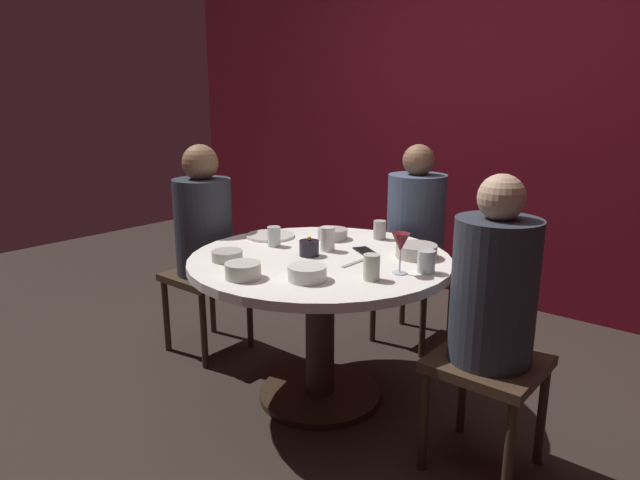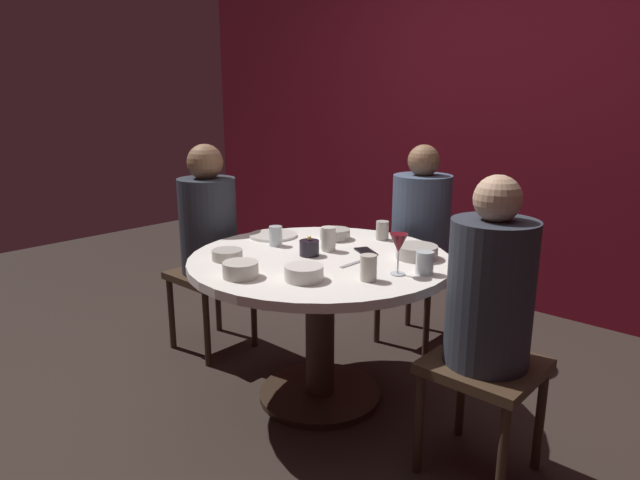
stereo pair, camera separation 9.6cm
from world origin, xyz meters
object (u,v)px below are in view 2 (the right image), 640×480
object	(u,v)px
candle_holder	(309,248)
wine_glass	(399,245)
dining_table	(320,290)
seated_diner_left	(208,226)
cup_by_left_diner	(328,239)
cup_center_front	(382,230)
seated_diner_right	(490,298)
bowl_sauce_side	(335,234)
cell_phone	(366,252)
bowl_serving_large	(304,273)
seated_diner_back	(421,224)
bowl_salad_center	(417,252)
dinner_plate	(273,235)
cup_by_right_diner	(275,236)
bowl_small_white	(240,270)
cup_far_edge	(425,263)
bowl_rice_portion	(227,255)
cup_near_candle	(368,268)

from	to	relation	value
candle_holder	wine_glass	xyz separation A→B (m)	(0.47, 0.04, 0.09)
dining_table	seated_diner_left	xyz separation A→B (m)	(-0.85, 0.00, 0.18)
cup_by_left_diner	cup_center_front	bearing A→B (deg)	79.51
seated_diner_right	bowl_sauce_side	world-z (taller)	seated_diner_right
cell_phone	cup_by_left_diner	bearing A→B (deg)	153.51
candle_holder	wine_glass	distance (m)	0.48
seated_diner_right	bowl_serving_large	world-z (taller)	seated_diner_right
seated_diner_back	seated_diner_right	world-z (taller)	seated_diner_back
bowl_salad_center	seated_diner_left	bearing A→B (deg)	-166.97
candle_holder	cell_phone	xyz separation A→B (m)	(0.16, 0.22, -0.03)
seated_diner_left	bowl_salad_center	size ratio (longest dim) A/B	6.27
wine_glass	dinner_plate	size ratio (longest dim) A/B	0.69
cup_by_right_diner	candle_holder	bearing A→B (deg)	-4.12
cup_center_front	dinner_plate	bearing A→B (deg)	-144.32
bowl_small_white	cup_by_left_diner	size ratio (longest dim) A/B	1.26
seated_diner_right	cup_by_right_diner	world-z (taller)	seated_diner_right
bowl_small_white	cup_by_right_diner	world-z (taller)	cup_by_right_diner
bowl_serving_large	cup_by_right_diner	xyz separation A→B (m)	(-0.48, 0.29, 0.02)
seated_diner_back	cup_far_edge	distance (m)	0.92
bowl_small_white	dining_table	bearing A→B (deg)	84.78
candle_holder	bowl_rice_portion	xyz separation A→B (m)	(-0.23, -0.30, -0.01)
seated_diner_left	dinner_plate	xyz separation A→B (m)	(0.41, 0.12, -0.01)
candle_holder	wine_glass	bearing A→B (deg)	4.44
candle_holder	cup_by_right_diner	world-z (taller)	cup_by_right_diner
wine_glass	cell_phone	bearing A→B (deg)	149.15
candle_holder	dinner_plate	size ratio (longest dim) A/B	0.37
bowl_small_white	seated_diner_left	bearing A→B (deg)	151.17
dining_table	candle_holder	bearing A→B (deg)	-158.62
bowl_sauce_side	dinner_plate	bearing A→B (deg)	-147.15
bowl_serving_large	dining_table	bearing A→B (deg)	121.16
bowl_rice_portion	cup_by_right_diner	xyz separation A→B (m)	(-0.02, 0.32, 0.03)
cup_by_left_diner	bowl_small_white	bearing A→B (deg)	-90.20
bowl_rice_portion	cup_by_right_diner	world-z (taller)	cup_by_right_diner
dinner_plate	bowl_sauce_side	size ratio (longest dim) A/B	1.63
wine_glass	bowl_small_white	size ratio (longest dim) A/B	1.19
cell_phone	bowl_rice_portion	world-z (taller)	bowl_rice_portion
seated_diner_back	bowl_small_white	world-z (taller)	seated_diner_back
dining_table	dinner_plate	distance (m)	0.49
candle_holder	bowl_small_white	bearing A→B (deg)	-88.74
dining_table	bowl_serving_large	bearing A→B (deg)	-58.84
bowl_small_white	seated_diner_right	bearing A→B (deg)	26.77
bowl_serving_large	cup_near_candle	bearing A→B (deg)	40.78
seated_diner_right	cup_center_front	size ratio (longest dim) A/B	12.11
dining_table	bowl_salad_center	distance (m)	0.49
seated_diner_right	cup_center_front	xyz separation A→B (m)	(-0.81, 0.46, 0.05)
cell_phone	cup_near_candle	distance (m)	0.42
bowl_rice_portion	cup_near_candle	size ratio (longest dim) A/B	1.31
seated_diner_back	seated_diner_left	bearing A→B (deg)	-44.21
dinner_plate	cup_by_left_diner	size ratio (longest dim) A/B	2.18
wine_glass	cup_center_front	distance (m)	0.60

